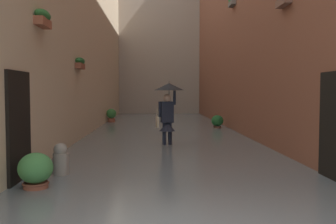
# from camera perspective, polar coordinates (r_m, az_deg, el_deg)

# --- Properties ---
(ground_plane) EXTENTS (60.00, 60.00, 0.00)m
(ground_plane) POSITION_cam_1_polar(r_m,az_deg,el_deg) (15.49, -0.61, -3.58)
(ground_plane) COLOR #605B56
(flood_water) EXTENTS (6.66, 29.81, 0.18)m
(flood_water) POSITION_cam_1_polar(r_m,az_deg,el_deg) (15.48, -0.61, -3.24)
(flood_water) COLOR slate
(flood_water) RESTS_ON ground_plane
(building_facade_right) EXTENTS (2.04, 27.81, 8.91)m
(building_facade_right) POSITION_cam_1_polar(r_m,az_deg,el_deg) (15.95, -14.84, 12.56)
(building_facade_right) COLOR beige
(building_facade_right) RESTS_ON ground_plane
(building_facade_far) EXTENTS (9.46, 1.80, 13.84)m
(building_facade_far) POSITION_cam_1_polar(r_m,az_deg,el_deg) (28.64, -1.38, 13.46)
(building_facade_far) COLOR #A89989
(building_facade_far) RESTS_ON ground_plane
(person_wading) EXTENTS (0.94, 0.94, 2.15)m
(person_wading) POSITION_cam_1_polar(r_m,az_deg,el_deg) (11.49, -0.00, 1.38)
(person_wading) COLOR #2D2319
(person_wading) RESTS_ON ground_plane
(potted_plant_mid_right) EXTENTS (0.58, 0.58, 0.79)m
(potted_plant_mid_right) POSITION_cam_1_polar(r_m,az_deg,el_deg) (6.82, -19.52, -8.74)
(potted_plant_mid_right) COLOR brown
(potted_plant_mid_right) RESTS_ON ground_plane
(potted_plant_far_right) EXTENTS (0.52, 0.52, 0.89)m
(potted_plant_far_right) POSITION_cam_1_polar(r_m,az_deg,el_deg) (20.13, -8.62, -0.60)
(potted_plant_far_right) COLOR brown
(potted_plant_far_right) RESTS_ON ground_plane
(potted_plant_mid_left) EXTENTS (0.54, 0.54, 0.76)m
(potted_plant_mid_left) POSITION_cam_1_polar(r_m,az_deg,el_deg) (16.86, 7.52, -1.55)
(potted_plant_mid_left) COLOR brown
(potted_plant_mid_left) RESTS_ON ground_plane
(mooring_bollard) EXTENTS (0.30, 0.30, 0.81)m
(mooring_bollard) POSITION_cam_1_polar(r_m,az_deg,el_deg) (7.73, -16.02, -7.58)
(mooring_bollard) COLOR gray
(mooring_bollard) RESTS_ON ground_plane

